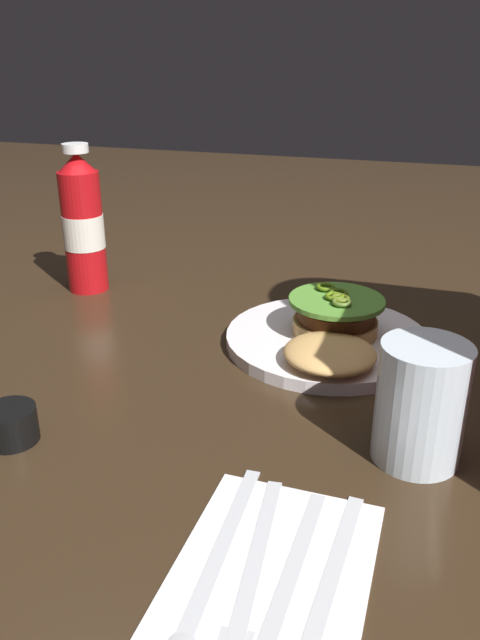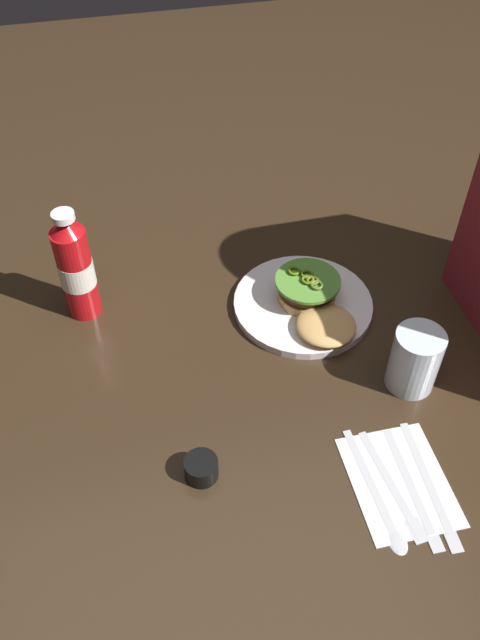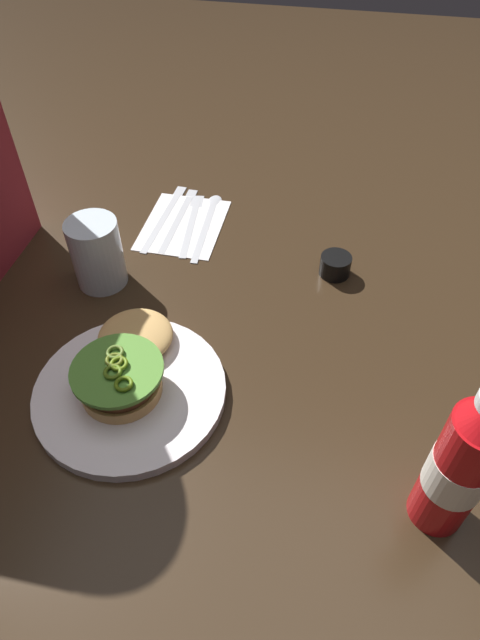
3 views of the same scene
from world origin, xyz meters
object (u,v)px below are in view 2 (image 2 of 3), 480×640
Objects in this scene: ketchup_bottle at (76,268)px; butter_knife at (433,491)px; burger_sandwich at (314,302)px; napkin at (399,481)px; water_glass at (415,360)px; spoon_utensil at (381,505)px; condiment_cup at (201,468)px; fork_utensil at (397,493)px; dinner_plate at (303,304)px; steak_knife at (415,494)px.

ketchup_bottle reaches higher than butter_knife.
burger_sandwich is at bearing -170.86° from butter_knife.
burger_sandwich is 1.10× the size of napkin.
butter_knife is (0.19, -0.05, -0.05)m from water_glass.
ketchup_bottle is at bearing -142.32° from spoon_utensil.
water_glass is 0.24m from spoon_utensil.
spoon_utensil is (0.03, -0.04, 0.00)m from napkin.
condiment_cup is 0.27× the size of fork_utensil.
dinner_plate is 1.23× the size of spoon_utensil.
burger_sandwich reaches higher than spoon_utensil.
napkin is at bearing -27.38° from water_glass.
fork_utensil is 0.03m from steak_knife.
condiment_cup is 0.28m from fork_utensil.
steak_knife is at bearing -92.69° from butter_knife.
ketchup_bottle reaches higher than steak_knife.
burger_sandwich reaches higher than fork_utensil.
dinner_plate is 1.16× the size of ketchup_bottle.
burger_sandwich is 0.89× the size of ketchup_bottle.
burger_sandwich is at bearing -176.62° from napkin.
ketchup_bottle is 1.03× the size of butter_knife.
burger_sandwich is 0.35m from napkin.
ketchup_bottle is 0.62m from spoon_utensil.
steak_knife is at bearing 94.86° from spoon_utensil.
burger_sandwich is at bearing 136.65° from condiment_cup.
napkin is at bearing -124.16° from butter_knife.
ketchup_bottle is 0.65m from steak_knife.
steak_knife is at bearing 5.15° from burger_sandwich.
fork_utensil is 0.94× the size of steak_knife.
dinner_plate is at bearing -169.90° from butter_knife.
dinner_plate is at bearing -150.00° from water_glass.
ketchup_bottle reaches higher than burger_sandwich.
spoon_utensil reaches higher than napkin.
napkin is (0.08, 0.27, -0.02)m from condiment_cup.
dinner_plate is at bearing 140.34° from condiment_cup.
steak_knife is (0.03, 0.01, 0.00)m from napkin.
dinner_plate is 1.19× the size of butter_knife.
condiment_cup is 0.26m from spoon_utensil.
steak_knife is at bearing 74.05° from fork_utensil.
butter_knife is (0.40, 0.07, -0.00)m from dinner_plate.
napkin is 0.89× the size of steak_knife.
dinner_plate is at bearing -173.62° from steak_knife.
condiment_cup is 0.24× the size of spoon_utensil.
burger_sandwich reaches higher than condiment_cup.
dinner_plate is 2.25× the size of water_glass.
burger_sandwich is 0.98× the size of steak_knife.
burger_sandwich is 1.73× the size of water_glass.
water_glass is at bearing 152.62° from napkin.
ketchup_bottle is 0.63m from fork_utensil.
steak_knife is 0.03m from butter_knife.
water_glass is at bearing 159.13° from steak_knife.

